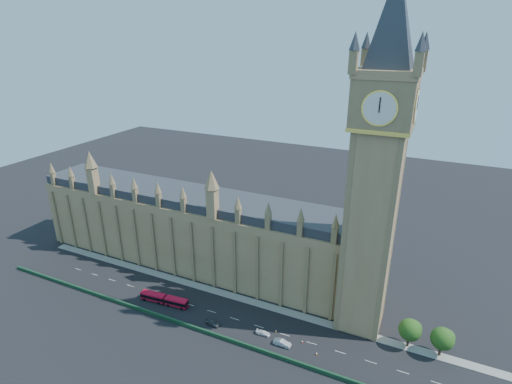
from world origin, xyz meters
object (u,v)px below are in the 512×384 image
at_px(car_grey, 213,323).
at_px(car_silver, 282,343).
at_px(car_white, 263,333).
at_px(red_bus, 164,299).

xyz_separation_m(car_grey, car_silver, (21.49, 0.88, 0.04)).
bearing_deg(car_white, car_grey, 94.54).
bearing_deg(car_grey, car_silver, -79.72).
bearing_deg(car_grey, red_bus, 91.06).
xyz_separation_m(red_bus, car_white, (34.11, 0.20, -0.85)).
bearing_deg(car_white, car_silver, -108.97).
height_order(car_grey, car_white, car_grey).
bearing_deg(red_bus, car_grey, -12.01).
bearing_deg(car_silver, car_grey, 91.68).
bearing_deg(car_silver, car_white, 75.22).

